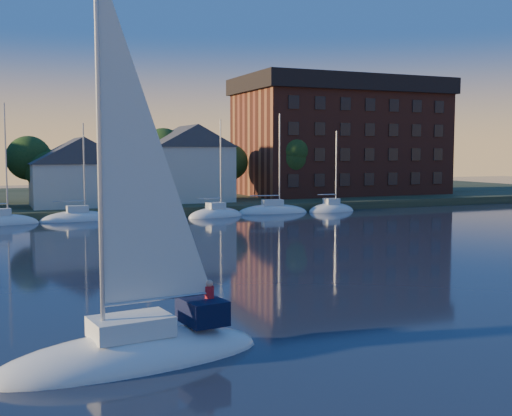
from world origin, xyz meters
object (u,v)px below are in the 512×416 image
clubhouse_east (189,163)px  clubhouse_centre (80,171)px  condo_block (341,136)px  hero_sailboat (135,344)px

clubhouse_east → clubhouse_centre: bearing=-171.9°
clubhouse_east → condo_block: condo_block is taller
clubhouse_east → hero_sailboat: hero_sailboat is taller
clubhouse_centre → condo_block: (40.00, 7.95, 4.66)m
condo_block → clubhouse_centre: bearing=-168.8°
condo_block → hero_sailboat: size_ratio=2.03×
clubhouse_centre → condo_block: condo_block is taller
clubhouse_east → hero_sailboat: bearing=-108.9°
hero_sailboat → clubhouse_centre: bearing=-103.1°
condo_block → hero_sailboat: (-45.67, -63.50, -9.17)m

